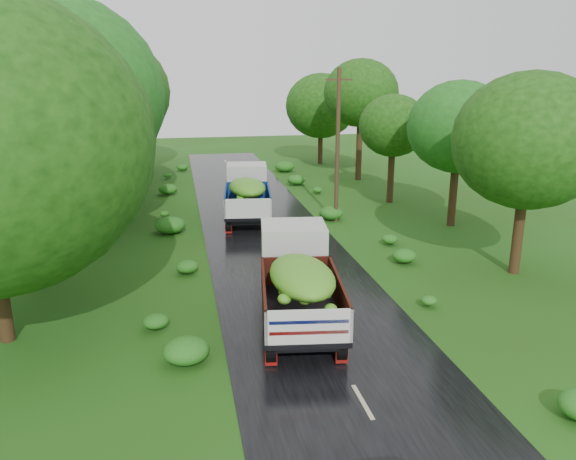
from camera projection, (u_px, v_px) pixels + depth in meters
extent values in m
plane|color=#1F400D|center=(363.00, 402.00, 14.47)|extent=(120.00, 120.00, 0.00)
cube|color=black|center=(316.00, 320.00, 19.18)|extent=(6.50, 80.00, 0.02)
cube|color=#BFB78C|center=(363.00, 402.00, 14.46)|extent=(0.12, 1.60, 0.00)
cube|color=#BFB78C|center=(323.00, 333.00, 18.24)|extent=(0.12, 1.60, 0.00)
cube|color=#BFB78C|center=(298.00, 288.00, 22.01)|extent=(0.12, 1.60, 0.00)
cube|color=#BFB78C|center=(279.00, 256.00, 25.78)|extent=(0.12, 1.60, 0.00)
cube|color=#BFB78C|center=(266.00, 232.00, 29.55)|extent=(0.12, 1.60, 0.00)
cube|color=#BFB78C|center=(255.00, 213.00, 33.32)|extent=(0.12, 1.60, 0.00)
cube|color=#BFB78C|center=(247.00, 199.00, 37.10)|extent=(0.12, 1.60, 0.00)
cube|color=#BFB78C|center=(240.00, 187.00, 40.87)|extent=(0.12, 1.60, 0.00)
cube|color=#BFB78C|center=(234.00, 177.00, 44.64)|extent=(0.12, 1.60, 0.00)
cube|color=#BFB78C|center=(230.00, 169.00, 48.41)|extent=(0.12, 1.60, 0.00)
cube|color=#BFB78C|center=(225.00, 161.00, 52.18)|extent=(0.12, 1.60, 0.00)
cube|color=black|center=(299.00, 305.00, 18.73)|extent=(2.58, 6.14, 0.30)
cylinder|color=black|center=(266.00, 286.00, 20.78)|extent=(0.43, 1.09, 1.06)
cylinder|color=black|center=(321.00, 285.00, 20.91)|extent=(0.43, 1.09, 1.06)
cylinder|color=black|center=(269.00, 328.00, 17.41)|extent=(0.43, 1.09, 1.06)
cylinder|color=black|center=(335.00, 326.00, 17.54)|extent=(0.43, 1.09, 1.06)
cylinder|color=black|center=(271.00, 345.00, 16.37)|extent=(0.43, 1.09, 1.06)
cylinder|color=black|center=(340.00, 343.00, 16.50)|extent=(0.43, 1.09, 1.06)
cube|color=maroon|center=(271.00, 358.00, 16.09)|extent=(0.36, 0.09, 0.48)
cube|color=maroon|center=(342.00, 356.00, 16.22)|extent=(0.36, 0.09, 0.48)
cube|color=silver|center=(293.00, 250.00, 20.69)|extent=(2.57, 2.29, 2.01)
cube|color=black|center=(302.00, 313.00, 17.60)|extent=(3.00, 4.82, 0.17)
cube|color=#41130B|center=(264.00, 296.00, 17.36)|extent=(0.67, 4.52, 1.00)
cube|color=#41130B|center=(339.00, 294.00, 17.51)|extent=(0.67, 4.52, 1.00)
cube|color=#41130B|center=(296.00, 271.00, 19.57)|extent=(2.42, 0.40, 1.00)
cube|color=silver|center=(309.00, 327.00, 15.30)|extent=(2.42, 0.40, 1.00)
ellipsoid|color=#49921A|center=(302.00, 276.00, 17.26)|extent=(2.52, 4.05, 1.06)
cube|color=black|center=(248.00, 209.00, 31.73)|extent=(2.49, 6.11, 0.30)
cylinder|color=black|center=(230.00, 203.00, 33.76)|extent=(0.42, 1.08, 1.05)
cylinder|color=black|center=(264.00, 202.00, 33.92)|extent=(0.42, 1.08, 1.05)
cylinder|color=black|center=(229.00, 218.00, 30.40)|extent=(0.42, 1.08, 1.05)
cylinder|color=black|center=(267.00, 217.00, 30.56)|extent=(0.42, 1.08, 1.05)
cylinder|color=black|center=(229.00, 223.00, 29.37)|extent=(0.42, 1.08, 1.05)
cylinder|color=black|center=(268.00, 222.00, 29.52)|extent=(0.42, 1.08, 1.05)
cube|color=maroon|center=(229.00, 229.00, 29.09)|extent=(0.36, 0.08, 0.47)
cube|color=maroon|center=(268.00, 228.00, 29.24)|extent=(0.36, 0.08, 0.47)
cube|color=silver|center=(247.00, 181.00, 33.68)|extent=(2.54, 2.26, 2.00)
cube|color=black|center=(248.00, 209.00, 30.60)|extent=(2.93, 4.78, 0.17)
cube|color=navy|center=(226.00, 199.00, 30.35)|extent=(0.61, 4.51, 1.00)
cube|color=navy|center=(269.00, 198.00, 30.53)|extent=(0.61, 4.51, 1.00)
cube|color=navy|center=(247.00, 190.00, 32.57)|extent=(2.42, 0.36, 1.00)
cube|color=silver|center=(248.00, 209.00, 28.31)|extent=(2.42, 0.36, 1.00)
ellipsoid|color=#49921A|center=(247.00, 187.00, 30.27)|extent=(2.46, 4.02, 1.05)
cylinder|color=#382616|center=(337.00, 147.00, 30.61)|extent=(0.29, 0.29, 8.37)
cube|color=#382616|center=(339.00, 80.00, 29.63)|extent=(1.44, 0.51, 0.10)
cylinder|color=black|center=(12.00, 185.00, 20.83)|extent=(0.48, 0.48, 8.25)
ellipsoid|color=#133D0B|center=(0.00, 99.00, 19.96)|extent=(3.88, 3.88, 3.49)
cylinder|color=black|center=(74.00, 173.00, 27.74)|extent=(0.44, 0.44, 6.67)
ellipsoid|color=#133D0B|center=(68.00, 121.00, 27.04)|extent=(4.04, 4.04, 3.64)
cylinder|color=black|center=(57.00, 149.00, 32.14)|extent=(0.47, 0.47, 7.78)
ellipsoid|color=#133D0B|center=(51.00, 96.00, 31.33)|extent=(5.02, 5.02, 4.51)
cylinder|color=black|center=(90.00, 139.00, 35.49)|extent=(0.47, 0.47, 8.05)
ellipsoid|color=#133D0B|center=(85.00, 89.00, 34.64)|extent=(4.00, 4.00, 3.60)
cylinder|color=black|center=(72.00, 136.00, 39.60)|extent=(0.46, 0.46, 7.41)
ellipsoid|color=#133D0B|center=(68.00, 96.00, 38.82)|extent=(3.81, 3.81, 3.43)
cylinder|color=black|center=(110.00, 128.00, 45.42)|extent=(0.46, 0.46, 7.42)
ellipsoid|color=#133D0B|center=(107.00, 92.00, 44.64)|extent=(4.46, 4.46, 4.01)
cylinder|color=black|center=(522.00, 200.00, 22.83)|extent=(0.43, 0.43, 6.31)
ellipsoid|color=#1A5715|center=(529.00, 141.00, 22.17)|extent=(3.48, 3.48, 3.13)
cylinder|color=black|center=(455.00, 170.00, 30.05)|extent=(0.43, 0.43, 6.10)
ellipsoid|color=#1A5715|center=(459.00, 127.00, 29.41)|extent=(3.28, 3.28, 2.95)
cylinder|color=black|center=(392.00, 159.00, 35.55)|extent=(0.41, 0.41, 5.56)
ellipsoid|color=#1A5715|center=(393.00, 126.00, 34.96)|extent=(2.94, 2.94, 2.64)
cylinder|color=black|center=(360.00, 131.00, 42.59)|extent=(0.46, 0.46, 7.46)
ellipsoid|color=#1A5715|center=(361.00, 93.00, 41.80)|extent=(3.35, 3.35, 3.01)
cylinder|color=black|center=(321.00, 131.00, 50.17)|extent=(0.42, 0.42, 5.86)
ellipsoid|color=#1A5715|center=(321.00, 106.00, 49.56)|extent=(3.55, 3.55, 3.19)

